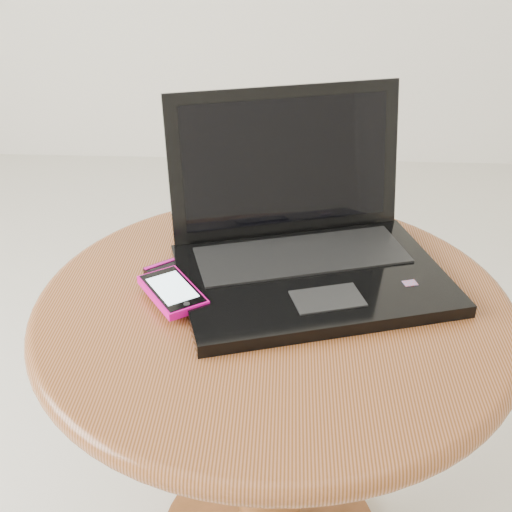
{
  "coord_description": "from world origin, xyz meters",
  "views": [
    {
      "loc": [
        0.13,
        -0.68,
        1.06
      ],
      "look_at": [
        0.09,
        0.11,
        0.61
      ],
      "focal_mm": 45.9,
      "sensor_mm": 36.0,
      "label": 1
    }
  ],
  "objects": [
    {
      "name": "table",
      "position": [
        0.11,
        0.09,
        0.43
      ],
      "size": [
        0.69,
        0.69,
        0.55
      ],
      "color": "#5B3415",
      "rests_on": "ground"
    },
    {
      "name": "phone_black",
      "position": [
        -0.02,
        0.12,
        0.55
      ],
      "size": [
        0.12,
        0.13,
        0.01
      ],
      "color": "black",
      "rests_on": "table"
    },
    {
      "name": "phone_pink",
      "position": [
        -0.03,
        0.08,
        0.56
      ],
      "size": [
        0.11,
        0.13,
        0.01
      ],
      "color": "#E4068B",
      "rests_on": "phone_black"
    },
    {
      "name": "laptop",
      "position": [
        0.16,
        0.17,
        0.59
      ],
      "size": [
        0.45,
        0.4,
        0.25
      ],
      "color": "black",
      "rests_on": "table"
    }
  ]
}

